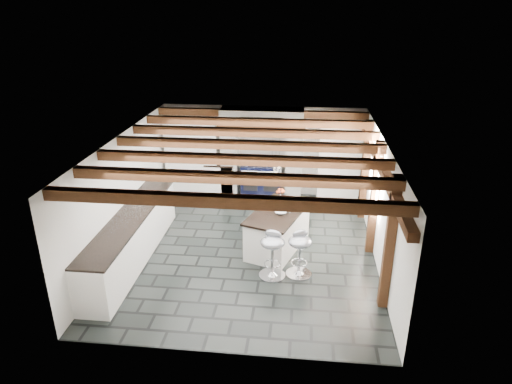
# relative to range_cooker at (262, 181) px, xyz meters

# --- Properties ---
(ground) EXTENTS (6.00, 6.00, 0.00)m
(ground) POSITION_rel_range_cooker_xyz_m (0.00, -2.68, -0.47)
(ground) COLOR black
(ground) RESTS_ON ground
(room_shell) EXTENTS (6.00, 6.03, 6.00)m
(room_shell) POSITION_rel_range_cooker_xyz_m (-0.61, -1.26, 0.60)
(room_shell) COLOR white
(room_shell) RESTS_ON ground
(range_cooker) EXTENTS (1.00, 0.63, 0.99)m
(range_cooker) POSITION_rel_range_cooker_xyz_m (0.00, 0.00, 0.00)
(range_cooker) COLOR black
(range_cooker) RESTS_ON ground
(kitchen_island) EXTENTS (1.35, 1.85, 1.10)m
(kitchen_island) POSITION_rel_range_cooker_xyz_m (0.57, -2.54, -0.04)
(kitchen_island) COLOR white
(kitchen_island) RESTS_ON ground
(bar_stool_near) EXTENTS (0.56, 0.56, 0.88)m
(bar_stool_near) POSITION_rel_range_cooker_xyz_m (1.02, -3.50, 0.08)
(bar_stool_near) COLOR silver
(bar_stool_near) RESTS_ON ground
(bar_stool_far) EXTENTS (0.54, 0.54, 0.90)m
(bar_stool_far) POSITION_rel_range_cooker_xyz_m (0.54, -3.61, 0.09)
(bar_stool_far) COLOR silver
(bar_stool_far) RESTS_ON ground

